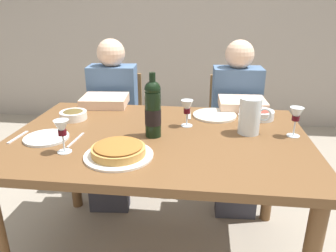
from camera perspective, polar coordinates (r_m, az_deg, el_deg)
back_wall at (r=3.86m, az=3.69°, el=21.02°), size 8.00×0.10×2.80m
dining_table at (r=1.66m, az=-1.63°, el=-4.59°), size 1.50×1.00×0.76m
wine_bottle at (r=1.57m, az=-2.71°, el=3.01°), size 0.08×0.08×0.32m
water_pitcher at (r=1.68m, az=14.33°, el=1.40°), size 0.16×0.11×0.19m
baked_tart at (r=1.41m, az=-8.81°, el=-4.34°), size 0.30×0.30×0.06m
salad_bowl at (r=1.93m, az=16.13°, el=2.11°), size 0.15×0.15×0.06m
olive_bowl at (r=1.92m, az=-16.50°, el=1.98°), size 0.15×0.15×0.05m
wine_glass_left_diner at (r=1.47m, az=-18.35°, el=-0.62°), size 0.07×0.07×0.15m
wine_glass_right_diner at (r=1.70m, az=21.83°, el=1.70°), size 0.07×0.07×0.15m
wine_glass_centre at (r=1.72m, az=3.41°, el=3.15°), size 0.07×0.07×0.15m
dinner_plate_left_setting at (r=1.69m, az=-20.82°, el=-1.98°), size 0.22×0.22×0.01m
dinner_plate_right_setting at (r=1.92m, az=8.30°, el=1.91°), size 0.26×0.26×0.01m
fork_left_setting at (r=1.76m, az=-25.14°, el=-1.80°), size 0.02×0.16×0.00m
knife_left_setting at (r=1.63m, az=-16.09°, el=-2.39°), size 0.02×0.18×0.00m
knife_right_setting at (r=1.93m, az=12.74°, el=1.61°), size 0.03×0.18×0.00m
spoon_right_setting at (r=1.92m, az=3.82°, el=1.99°), size 0.02×0.16×0.00m
chair_left at (r=2.61m, az=-8.77°, el=0.73°), size 0.43×0.43×0.87m
diner_left at (r=2.35m, az=-10.02°, el=1.50°), size 0.36×0.52×1.16m
chair_right at (r=2.56m, az=11.33°, el=0.18°), size 0.42×0.42×0.87m
diner_right at (r=2.30m, az=12.14°, el=0.91°), size 0.35×0.51×1.16m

